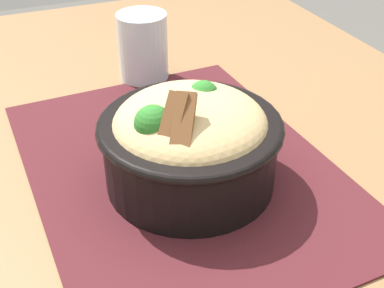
# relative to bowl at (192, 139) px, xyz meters

# --- Properties ---
(table) EXTENTS (1.23, 0.89, 0.78)m
(table) POSITION_rel_bowl_xyz_m (0.04, 0.00, -0.13)
(table) COLOR olive
(table) RESTS_ON ground_plane
(placemat) EXTENTS (0.48, 0.36, 0.00)m
(placemat) POSITION_rel_bowl_xyz_m (0.03, 0.00, -0.06)
(placemat) COLOR #47191E
(placemat) RESTS_ON table
(bowl) EXTENTS (0.22, 0.22, 0.13)m
(bowl) POSITION_rel_bowl_xyz_m (0.00, 0.00, 0.00)
(bowl) COLOR black
(bowl) RESTS_ON placemat
(fork) EXTENTS (0.04, 0.13, 0.00)m
(fork) POSITION_rel_bowl_xyz_m (0.11, 0.00, -0.05)
(fork) COLOR silver
(fork) RESTS_ON placemat
(drinking_glass) EXTENTS (0.08, 0.08, 0.10)m
(drinking_glass) POSITION_rel_bowl_xyz_m (0.27, -0.03, -0.01)
(drinking_glass) COLOR silver
(drinking_glass) RESTS_ON table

